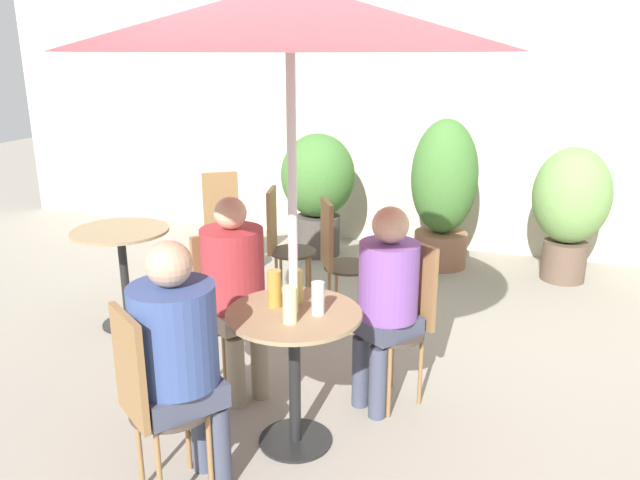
{
  "coord_description": "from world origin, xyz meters",
  "views": [
    {
      "loc": [
        0.81,
        -2.64,
        1.96
      ],
      "look_at": [
        -0.2,
        0.37,
        0.98
      ],
      "focal_mm": 35.0,
      "sensor_mm": 36.0,
      "label": 1
    }
  ],
  "objects": [
    {
      "name": "seated_person_1",
      "position": [
        -0.69,
        0.32,
        0.7
      ],
      "size": [
        0.45,
        0.44,
        1.19
      ],
      "rotation": [
        0.0,
        0.0,
        0.95
      ],
      "color": "gray",
      "rests_on": "ground_plane"
    },
    {
      "name": "beer_glass_3",
      "position": [
        -0.31,
        0.01,
        0.83
      ],
      "size": [
        0.07,
        0.07,
        0.19
      ],
      "color": "#B28433",
      "rests_on": "cafe_table_near"
    },
    {
      "name": "beer_glass_2",
      "position": [
        -0.22,
        0.09,
        0.82
      ],
      "size": [
        0.06,
        0.06,
        0.17
      ],
      "color": "#DBC65B",
      "rests_on": "cafe_table_near"
    },
    {
      "name": "bistro_chair_5",
      "position": [
        -0.94,
        1.65,
        0.55
      ],
      "size": [
        0.39,
        0.38,
        0.94
      ],
      "rotation": [
        0.0,
        0.0,
        1.81
      ],
      "color": "#42382D",
      "rests_on": "ground_plane"
    },
    {
      "name": "umbrella",
      "position": [
        -0.2,
        -0.03,
        2.08
      ],
      "size": [
        1.97,
        1.97,
        2.23
      ],
      "color": "silver",
      "rests_on": "ground_plane"
    },
    {
      "name": "potted_plant_1",
      "position": [
        0.11,
        2.99,
        0.73
      ],
      "size": [
        0.6,
        0.6,
        1.37
      ],
      "color": "#93664C",
      "rests_on": "ground_plane"
    },
    {
      "name": "bistro_chair_6",
      "position": [
        -0.43,
        1.44,
        0.55
      ],
      "size": [
        0.41,
        0.41,
        0.94
      ],
      "rotation": [
        0.0,
        0.0,
        2.09
      ],
      "color": "#42382D",
      "rests_on": "ground_plane"
    },
    {
      "name": "potted_plant_2",
      "position": [
        1.2,
        2.95,
        0.69
      ],
      "size": [
        0.65,
        0.65,
        1.17
      ],
      "color": "brown",
      "rests_on": "ground_plane"
    },
    {
      "name": "bistro_chair_2",
      "position": [
        -0.63,
        -0.64,
        0.55
      ],
      "size": [
        0.41,
        0.42,
        0.94
      ],
      "rotation": [
        0.0,
        0.0,
        -3.76
      ],
      "color": "#42382D",
      "rests_on": "ground_plane"
    },
    {
      "name": "cafe_table_near",
      "position": [
        -0.2,
        -0.03,
        0.54
      ],
      "size": [
        0.67,
        0.67,
        0.73
      ],
      "color": "black",
      "rests_on": "ground_plane"
    },
    {
      "name": "seated_person_2",
      "position": [
        -0.55,
        -0.52,
        0.71
      ],
      "size": [
        0.46,
        0.47,
        1.2
      ],
      "rotation": [
        0.0,
        0.0,
        2.52
      ],
      "color": "#42475B",
      "rests_on": "ground_plane"
    },
    {
      "name": "beer_glass_1",
      "position": [
        -0.08,
        -0.01,
        0.81
      ],
      "size": [
        0.06,
        0.06,
        0.16
      ],
      "color": "silver",
      "rests_on": "cafe_table_near"
    },
    {
      "name": "potted_plant_0",
      "position": [
        -1.08,
        2.95,
        0.7
      ],
      "size": [
        0.71,
        0.71,
        1.19
      ],
      "color": "#47423D",
      "rests_on": "ground_plane"
    },
    {
      "name": "bistro_chair_0",
      "position": [
        0.24,
        0.58,
        0.55
      ],
      "size": [
        0.41,
        0.42,
        0.94
      ],
      "rotation": [
        0.0,
        0.0,
        -0.62
      ],
      "color": "#42382D",
      "rests_on": "ground_plane"
    },
    {
      "name": "beer_glass_0",
      "position": [
        -0.17,
        -0.15,
        0.82
      ],
      "size": [
        0.07,
        0.07,
        0.18
      ],
      "color": "beige",
      "rests_on": "cafe_table_near"
    },
    {
      "name": "ground_plane",
      "position": [
        0.0,
        0.0,
        0.0
      ],
      "size": [
        20.0,
        20.0,
        0.0
      ],
      "primitive_type": "plane",
      "color": "gray"
    },
    {
      "name": "bistro_chair_3",
      "position": [
        -1.66,
        2.05,
        0.55
      ],
      "size": [
        0.41,
        0.42,
        0.94
      ],
      "rotation": [
        0.0,
        0.0,
        0.58
      ],
      "color": "#42382D",
      "rests_on": "ground_plane"
    },
    {
      "name": "bistro_chair_1",
      "position": [
        -0.81,
        0.41,
        0.55
      ],
      "size": [
        0.42,
        0.41,
        0.94
      ],
      "rotation": [
        0.0,
        0.0,
        0.95
      ],
      "color": "#42382D",
      "rests_on": "ground_plane"
    },
    {
      "name": "seated_person_0",
      "position": [
        0.15,
        0.46,
        0.7
      ],
      "size": [
        0.41,
        0.41,
        1.17
      ],
      "rotation": [
        0.0,
        0.0,
        -0.62
      ],
      "color": "#42475B",
      "rests_on": "ground_plane"
    },
    {
      "name": "cafe_table_far",
      "position": [
        -1.88,
        0.93,
        0.55
      ],
      "size": [
        0.68,
        0.68,
        0.73
      ],
      "color": "black",
      "rests_on": "ground_plane"
    },
    {
      "name": "storefront_wall",
      "position": [
        0.0,
        3.57,
        1.5
      ],
      "size": [
        10.0,
        0.06,
        3.0
      ],
      "color": "beige",
      "rests_on": "ground_plane"
    }
  ]
}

